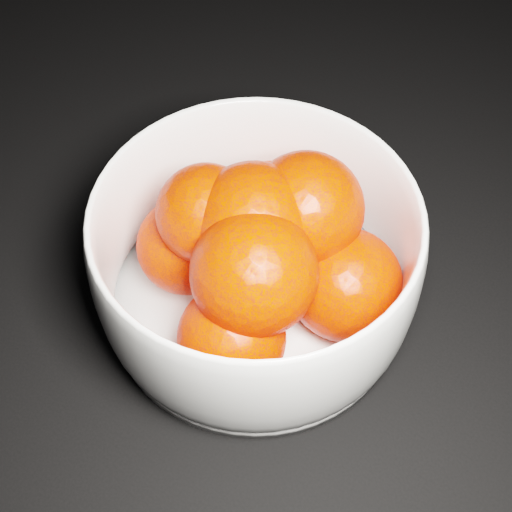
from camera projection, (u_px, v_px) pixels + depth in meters
The scene contains 2 objects.
bowl at pixel (256, 261), 0.55m from camera, with size 0.25×0.25×0.12m.
orange_pile at pixel (262, 250), 0.53m from camera, with size 0.20×0.19×0.14m.
Camera 1 is at (0.18, -0.01, 0.50)m, focal length 50.00 mm.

